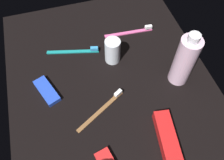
{
  "coord_description": "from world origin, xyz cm",
  "views": [
    {
      "loc": [
        37.22,
        -11.03,
        62.68
      ],
      "look_at": [
        0.0,
        0.0,
        3.0
      ],
      "focal_mm": 37.3,
      "sensor_mm": 36.0,
      "label": 1
    }
  ],
  "objects_px": {
    "bodywash_bottle": "(184,61)",
    "toothbrush_pink": "(132,31)",
    "toothpaste_box_red": "(168,143)",
    "toothbrush_brown": "(103,108)",
    "toothbrush_teal": "(76,51)",
    "deodorant_stick": "(113,51)",
    "snack_bar_blue": "(47,91)"
  },
  "relations": [
    {
      "from": "bodywash_bottle",
      "to": "toothbrush_pink",
      "type": "relative_size",
      "value": 1.09
    },
    {
      "from": "bodywash_bottle",
      "to": "toothpaste_box_red",
      "type": "height_order",
      "value": "bodywash_bottle"
    },
    {
      "from": "toothbrush_brown",
      "to": "toothpaste_box_red",
      "type": "height_order",
      "value": "toothpaste_box_red"
    },
    {
      "from": "toothbrush_teal",
      "to": "toothbrush_pink",
      "type": "height_order",
      "value": "same"
    },
    {
      "from": "bodywash_bottle",
      "to": "toothbrush_teal",
      "type": "xyz_separation_m",
      "value": [
        -0.2,
        -0.29,
        -0.08
      ]
    },
    {
      "from": "bodywash_bottle",
      "to": "toothpaste_box_red",
      "type": "relative_size",
      "value": 1.12
    },
    {
      "from": "bodywash_bottle",
      "to": "toothbrush_pink",
      "type": "height_order",
      "value": "bodywash_bottle"
    },
    {
      "from": "toothbrush_teal",
      "to": "toothbrush_brown",
      "type": "bearing_deg",
      "value": 7.78
    },
    {
      "from": "toothbrush_teal",
      "to": "toothbrush_pink",
      "type": "distance_m",
      "value": 0.22
    },
    {
      "from": "toothbrush_pink",
      "to": "toothpaste_box_red",
      "type": "distance_m",
      "value": 0.43
    },
    {
      "from": "toothbrush_teal",
      "to": "toothbrush_brown",
      "type": "xyz_separation_m",
      "value": [
        0.24,
        0.03,
        0.0
      ]
    },
    {
      "from": "deodorant_stick",
      "to": "toothbrush_brown",
      "type": "xyz_separation_m",
      "value": [
        0.17,
        -0.08,
        -0.04
      ]
    },
    {
      "from": "toothbrush_teal",
      "to": "deodorant_stick",
      "type": "bearing_deg",
      "value": 59.37
    },
    {
      "from": "bodywash_bottle",
      "to": "snack_bar_blue",
      "type": "height_order",
      "value": "bodywash_bottle"
    },
    {
      "from": "bodywash_bottle",
      "to": "deodorant_stick",
      "type": "bearing_deg",
      "value": -126.62
    },
    {
      "from": "snack_bar_blue",
      "to": "deodorant_stick",
      "type": "bearing_deg",
      "value": 84.71
    },
    {
      "from": "toothbrush_pink",
      "to": "toothbrush_teal",
      "type": "bearing_deg",
      "value": -81.24
    },
    {
      "from": "bodywash_bottle",
      "to": "toothbrush_pink",
      "type": "xyz_separation_m",
      "value": [
        -0.23,
        -0.08,
        -0.08
      ]
    },
    {
      "from": "toothpaste_box_red",
      "to": "snack_bar_blue",
      "type": "distance_m",
      "value": 0.39
    },
    {
      "from": "toothbrush_pink",
      "to": "snack_bar_blue",
      "type": "distance_m",
      "value": 0.37
    },
    {
      "from": "toothbrush_brown",
      "to": "toothpaste_box_red",
      "type": "relative_size",
      "value": 0.93
    },
    {
      "from": "toothbrush_pink",
      "to": "toothpaste_box_red",
      "type": "height_order",
      "value": "toothpaste_box_red"
    },
    {
      "from": "bodywash_bottle",
      "to": "toothbrush_teal",
      "type": "bearing_deg",
      "value": -124.41
    },
    {
      "from": "deodorant_stick",
      "to": "toothpaste_box_red",
      "type": "height_order",
      "value": "deodorant_stick"
    },
    {
      "from": "toothbrush_teal",
      "to": "toothpaste_box_red",
      "type": "height_order",
      "value": "toothpaste_box_red"
    },
    {
      "from": "toothpaste_box_red",
      "to": "snack_bar_blue",
      "type": "relative_size",
      "value": 1.69
    },
    {
      "from": "deodorant_stick",
      "to": "snack_bar_blue",
      "type": "relative_size",
      "value": 0.85
    },
    {
      "from": "toothbrush_pink",
      "to": "bodywash_bottle",
      "type": "bearing_deg",
      "value": 18.03
    },
    {
      "from": "bodywash_bottle",
      "to": "toothbrush_teal",
      "type": "distance_m",
      "value": 0.36
    },
    {
      "from": "toothpaste_box_red",
      "to": "snack_bar_blue",
      "type": "height_order",
      "value": "toothpaste_box_red"
    },
    {
      "from": "toothbrush_teal",
      "to": "snack_bar_blue",
      "type": "distance_m",
      "value": 0.18
    },
    {
      "from": "toothbrush_pink",
      "to": "snack_bar_blue",
      "type": "height_order",
      "value": "toothbrush_pink"
    }
  ]
}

